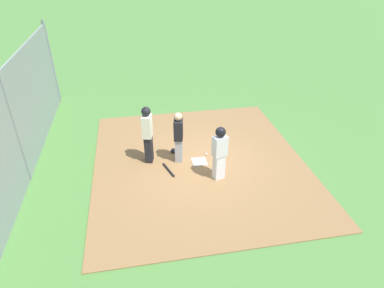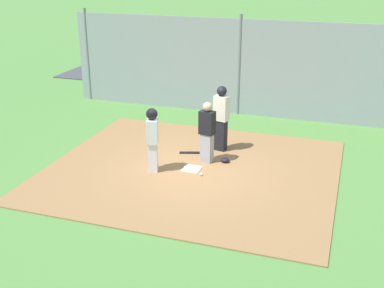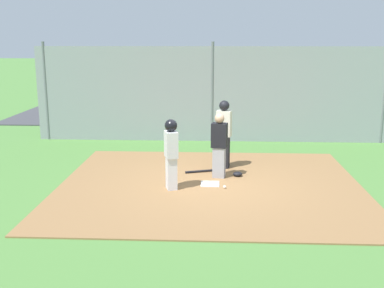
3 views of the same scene
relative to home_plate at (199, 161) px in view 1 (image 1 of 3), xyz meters
The scene contains 10 objects.
ground_plane 0.04m from the home_plate, ahead, with size 140.00×140.00×0.00m, color #51843D.
dirt_infield 0.03m from the home_plate, ahead, with size 7.20×6.40×0.03m, color olive.
home_plate is the anchor object (origin of this frame).
catcher 1.05m from the home_plate, 109.55° to the right, with size 0.43×0.33×1.63m.
umpire 1.82m from the home_plate, 102.76° to the right, with size 0.43×0.35×1.83m.
runner 1.34m from the home_plate, 23.13° to the left, with size 0.36×0.44×1.64m.
baseball_bat 1.04m from the home_plate, 73.34° to the right, with size 0.06×0.06×0.74m, color black.
catcher_mask 0.98m from the home_plate, 134.64° to the right, with size 0.24×0.20×0.12m, color black.
baseball 0.46m from the home_plate, 139.29° to the left, with size 0.07×0.07×0.07m, color white.
backstop_fence 5.23m from the home_plate, 90.00° to the right, with size 12.00×0.10×3.35m.
Camera 1 is at (8.47, -1.79, 5.86)m, focal length 31.44 mm.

